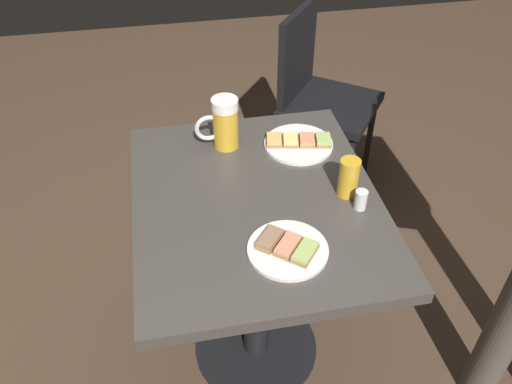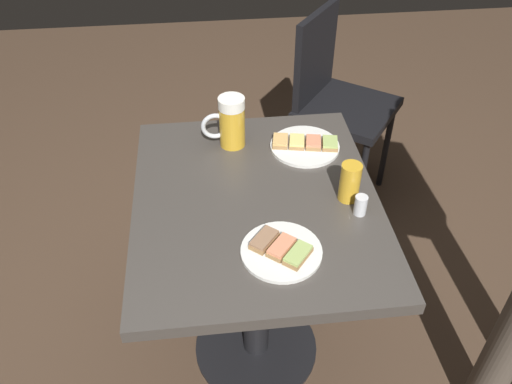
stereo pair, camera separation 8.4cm
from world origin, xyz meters
TOP-DOWN VIEW (x-y plane):
  - ground_plane at (0.00, 0.00)m, footprint 6.00×6.00m
  - cafe_table at (0.00, 0.00)m, footprint 0.80×0.67m
  - plate_near at (0.21, 0.04)m, footprint 0.20×0.20m
  - plate_far at (-0.22, 0.18)m, footprint 0.21×0.21m
  - beer_mug at (-0.26, -0.05)m, footprint 0.08×0.14m
  - beer_glass_small at (0.03, 0.25)m, footprint 0.06×0.06m
  - salt_shaker at (0.09, 0.27)m, footprint 0.03×0.03m
  - cafe_chair at (-0.87, 0.44)m, footprint 0.53×0.53m

SIDE VIEW (x-z plane):
  - ground_plane at x=0.00m, z-range 0.00..0.00m
  - cafe_chair at x=-0.87m, z-range 0.08..0.95m
  - cafe_table at x=0.00m, z-range 0.20..0.93m
  - plate_near at x=0.21m, z-range 0.72..0.75m
  - plate_far at x=-0.22m, z-range 0.72..0.75m
  - salt_shaker at x=0.09m, z-range 0.73..0.79m
  - beer_glass_small at x=0.03m, z-range 0.73..0.84m
  - beer_mug at x=-0.26m, z-range 0.73..0.89m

